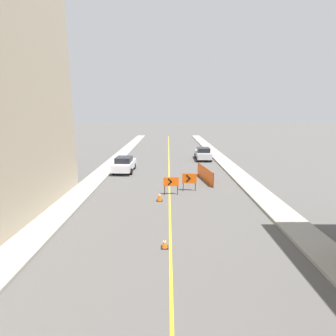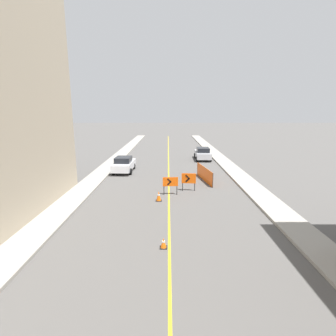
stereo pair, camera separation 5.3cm
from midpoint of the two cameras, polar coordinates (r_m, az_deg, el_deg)
The scene contains 10 objects.
lane_stripe at distance 30.31m, azimuth 0.24°, elevation 0.54°, with size 0.12×73.30×0.01m.
sidewalk_left at distance 31.03m, azimuth -12.42°, elevation 0.67°, with size 1.87×73.30×0.16m.
sidewalk_right at distance 31.07m, azimuth 12.89°, elevation 0.66°, with size 1.87×73.30×0.16m.
traffic_cone_third at distance 12.53m, azimuth -0.79°, elevation -16.02°, with size 0.35×0.35×0.48m.
traffic_cone_fourth at distance 18.45m, azimuth -1.88°, elevation -6.14°, with size 0.42×0.42×0.70m.
arrow_barricade_primary at distance 19.58m, azimuth 0.68°, elevation -3.15°, with size 1.15×0.14×1.36m.
arrow_barricade_secondary at distance 20.61m, azimuth 4.68°, elevation -2.39°, with size 1.13×0.17×1.42m.
safety_mesh_fence at distance 23.88m, azimuth 8.07°, elevation -1.29°, with size 0.80×4.68×1.25m.
parked_car_curb_near at distance 27.44m, azimuth -9.46°, elevation 0.81°, with size 1.96×4.37×1.59m.
parked_car_curb_mid at distance 34.22m, azimuth 7.68°, elevation 3.13°, with size 1.94×4.33×1.59m.
Camera 1 is at (-0.11, 6.97, 6.18)m, focal length 28.00 mm.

